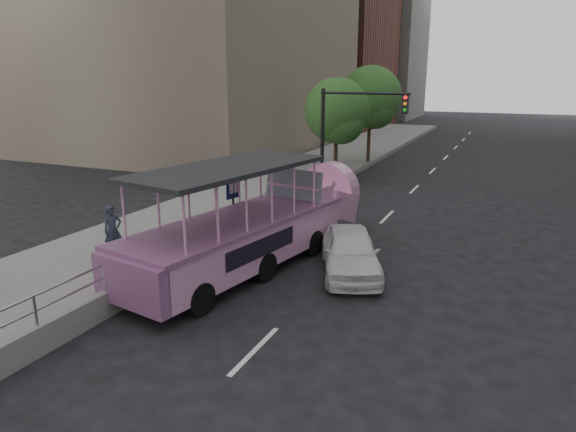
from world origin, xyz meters
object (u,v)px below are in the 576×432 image
object	(u,v)px
pedestrian_near	(113,231)
duck_boat	(259,225)
parking_sign	(233,202)
traffic_signal	(346,126)
car	(350,251)
street_tree_far	(372,100)
street_tree_near	(338,113)

from	to	relation	value
pedestrian_near	duck_boat	bearing A→B (deg)	-41.77
parking_sign	traffic_signal	world-z (taller)	traffic_signal
car	traffic_signal	world-z (taller)	traffic_signal
car	traffic_signal	distance (m)	10.21
pedestrian_near	parking_sign	size ratio (longest dim) A/B	0.59
duck_boat	parking_sign	distance (m)	1.47
street_tree_far	car	bearing A→B (deg)	-76.18
parking_sign	street_tree_far	xyz separation A→B (m)	(-0.42, 18.41, 2.58)
car	pedestrian_near	bearing A→B (deg)	176.33
car	street_tree_near	world-z (taller)	street_tree_near
street_tree_near	duck_boat	bearing A→B (deg)	-81.81
pedestrian_near	street_tree_near	size ratio (longest dim) A/B	0.29
duck_boat	street_tree_near	bearing A→B (deg)	98.19
pedestrian_near	street_tree_near	world-z (taller)	street_tree_near
car	parking_sign	distance (m)	4.32
street_tree_near	car	bearing A→B (deg)	-69.29
traffic_signal	street_tree_near	size ratio (longest dim) A/B	0.91
parking_sign	traffic_signal	xyz separation A→B (m)	(0.97, 8.98, 1.77)
duck_boat	traffic_signal	world-z (taller)	traffic_signal
parking_sign	street_tree_near	world-z (taller)	street_tree_near
duck_boat	street_tree_far	size ratio (longest dim) A/B	1.58
pedestrian_near	street_tree_far	distance (m)	21.44
traffic_signal	car	bearing A→B (deg)	-70.94
car	pedestrian_near	distance (m)	7.36
pedestrian_near	car	bearing A→B (deg)	-50.22
parking_sign	street_tree_far	bearing A→B (deg)	91.32
car	pedestrian_near	world-z (taller)	pedestrian_near
street_tree_far	traffic_signal	bearing A→B (deg)	-81.57
pedestrian_near	street_tree_far	size ratio (longest dim) A/B	0.25
street_tree_near	street_tree_far	size ratio (longest dim) A/B	0.89
parking_sign	street_tree_near	bearing A→B (deg)	92.88
car	street_tree_near	size ratio (longest dim) A/B	0.70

